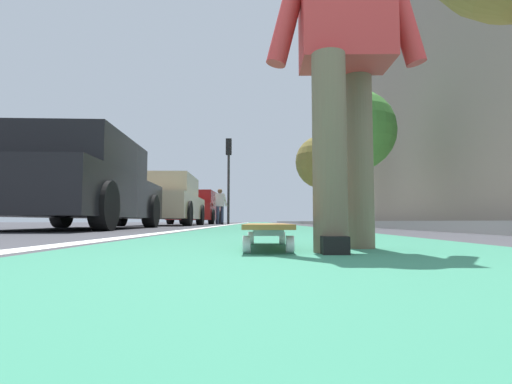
{
  "coord_description": "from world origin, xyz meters",
  "views": [
    {
      "loc": [
        -1.03,
        0.17,
        0.13
      ],
      "look_at": [
        13.97,
        0.23,
        1.24
      ],
      "focal_mm": 27.69,
      "sensor_mm": 36.0,
      "label": 1
    }
  ],
  "objects_px": {
    "skater_person": "(345,40)",
    "parked_car_mid": "(165,201)",
    "parked_car_near": "(78,185)",
    "street_tree_mid": "(355,131)",
    "skateboard": "(267,228)",
    "pedestrian_distant": "(220,204)",
    "traffic_light": "(229,165)",
    "parked_car_far": "(196,208)",
    "street_tree_far": "(322,162)"
  },
  "relations": [
    {
      "from": "skater_person",
      "to": "street_tree_far",
      "type": "distance_m",
      "value": 19.23
    },
    {
      "from": "parked_car_near",
      "to": "pedestrian_distant",
      "type": "height_order",
      "value": "pedestrian_distant"
    },
    {
      "from": "parked_car_far",
      "to": "street_tree_mid",
      "type": "relative_size",
      "value": 0.88
    },
    {
      "from": "skateboard",
      "to": "pedestrian_distant",
      "type": "distance_m",
      "value": 15.26
    },
    {
      "from": "traffic_light",
      "to": "street_tree_mid",
      "type": "relative_size",
      "value": 0.9
    },
    {
      "from": "parked_car_far",
      "to": "traffic_light",
      "type": "bearing_deg",
      "value": -47.53
    },
    {
      "from": "street_tree_mid",
      "to": "skateboard",
      "type": "bearing_deg",
      "value": 164.0
    },
    {
      "from": "parked_car_near",
      "to": "traffic_light",
      "type": "bearing_deg",
      "value": -6.77
    },
    {
      "from": "parked_car_near",
      "to": "parked_car_far",
      "type": "bearing_deg",
      "value": -0.65
    },
    {
      "from": "skateboard",
      "to": "pedestrian_distant",
      "type": "bearing_deg",
      "value": 6.31
    },
    {
      "from": "parked_car_far",
      "to": "street_tree_far",
      "type": "bearing_deg",
      "value": -67.9
    },
    {
      "from": "skater_person",
      "to": "parked_car_mid",
      "type": "bearing_deg",
      "value": 17.41
    },
    {
      "from": "skateboard",
      "to": "street_tree_far",
      "type": "distance_m",
      "value": 19.27
    },
    {
      "from": "parked_car_mid",
      "to": "traffic_light",
      "type": "xyz_separation_m",
      "value": [
        7.35,
        -1.39,
        2.19
      ]
    },
    {
      "from": "parked_car_mid",
      "to": "street_tree_far",
      "type": "xyz_separation_m",
      "value": [
        8.6,
        -6.22,
        2.5
      ]
    },
    {
      "from": "street_tree_mid",
      "to": "street_tree_far",
      "type": "xyz_separation_m",
      "value": [
        7.04,
        0.0,
        -0.03
      ]
    },
    {
      "from": "parked_car_far",
      "to": "pedestrian_distant",
      "type": "relative_size",
      "value": 2.69
    },
    {
      "from": "parked_car_near",
      "to": "parked_car_mid",
      "type": "xyz_separation_m",
      "value": [
        5.5,
        -0.14,
        0.01
      ]
    },
    {
      "from": "street_tree_mid",
      "to": "pedestrian_distant",
      "type": "relative_size",
      "value": 3.05
    },
    {
      "from": "parked_car_mid",
      "to": "parked_car_far",
      "type": "height_order",
      "value": "parked_car_mid"
    },
    {
      "from": "skater_person",
      "to": "street_tree_far",
      "type": "bearing_deg",
      "value": -9.04
    },
    {
      "from": "skateboard",
      "to": "traffic_light",
      "type": "relative_size",
      "value": 0.2
    },
    {
      "from": "parked_car_near",
      "to": "street_tree_mid",
      "type": "distance_m",
      "value": 9.84
    },
    {
      "from": "skateboard",
      "to": "parked_car_near",
      "type": "distance_m",
      "value": 5.54
    },
    {
      "from": "traffic_light",
      "to": "skater_person",
      "type": "bearing_deg",
      "value": -174.08
    },
    {
      "from": "skater_person",
      "to": "pedestrian_distant",
      "type": "bearing_deg",
      "value": 7.53
    },
    {
      "from": "skateboard",
      "to": "pedestrian_distant",
      "type": "height_order",
      "value": "pedestrian_distant"
    },
    {
      "from": "traffic_light",
      "to": "street_tree_mid",
      "type": "distance_m",
      "value": 7.54
    },
    {
      "from": "traffic_light",
      "to": "parked_car_mid",
      "type": "bearing_deg",
      "value": 169.3
    },
    {
      "from": "street_tree_mid",
      "to": "skater_person",
      "type": "bearing_deg",
      "value": 165.76
    },
    {
      "from": "parked_car_mid",
      "to": "traffic_light",
      "type": "relative_size",
      "value": 1.08
    },
    {
      "from": "parked_car_far",
      "to": "street_tree_mid",
      "type": "bearing_deg",
      "value": -125.94
    },
    {
      "from": "parked_car_near",
      "to": "street_tree_far",
      "type": "height_order",
      "value": "street_tree_far"
    },
    {
      "from": "parked_car_mid",
      "to": "pedestrian_distant",
      "type": "distance_m",
      "value": 5.18
    },
    {
      "from": "skater_person",
      "to": "parked_car_mid",
      "type": "height_order",
      "value": "skater_person"
    },
    {
      "from": "traffic_light",
      "to": "street_tree_far",
      "type": "relative_size",
      "value": 0.91
    },
    {
      "from": "skater_person",
      "to": "street_tree_mid",
      "type": "xyz_separation_m",
      "value": [
        11.82,
        -3.0,
        2.32
      ]
    },
    {
      "from": "skateboard",
      "to": "parked_car_far",
      "type": "relative_size",
      "value": 0.2
    },
    {
      "from": "skateboard",
      "to": "skater_person",
      "type": "xyz_separation_m",
      "value": [
        -0.15,
        -0.35,
        0.84
      ]
    },
    {
      "from": "parked_car_mid",
      "to": "street_tree_mid",
      "type": "xyz_separation_m",
      "value": [
        1.57,
        -6.22,
        2.53
      ]
    },
    {
      "from": "parked_car_mid",
      "to": "pedestrian_distant",
      "type": "height_order",
      "value": "pedestrian_distant"
    },
    {
      "from": "parked_car_far",
      "to": "street_tree_far",
      "type": "xyz_separation_m",
      "value": [
        2.53,
        -6.22,
        2.51
      ]
    },
    {
      "from": "street_tree_far",
      "to": "parked_car_mid",
      "type": "bearing_deg",
      "value": 144.15
    },
    {
      "from": "street_tree_far",
      "to": "pedestrian_distant",
      "type": "distance_m",
      "value": 6.59
    },
    {
      "from": "skateboard",
      "to": "parked_car_far",
      "type": "xyz_separation_m",
      "value": [
        16.18,
        2.88,
        0.62
      ]
    },
    {
      "from": "skateboard",
      "to": "street_tree_far",
      "type": "height_order",
      "value": "street_tree_far"
    },
    {
      "from": "skater_person",
      "to": "traffic_light",
      "type": "relative_size",
      "value": 0.39
    },
    {
      "from": "skateboard",
      "to": "parked_car_near",
      "type": "relative_size",
      "value": 0.18
    },
    {
      "from": "parked_car_far",
      "to": "street_tree_mid",
      "type": "height_order",
      "value": "street_tree_mid"
    },
    {
      "from": "skater_person",
      "to": "parked_car_far",
      "type": "relative_size",
      "value": 0.4
    }
  ]
}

